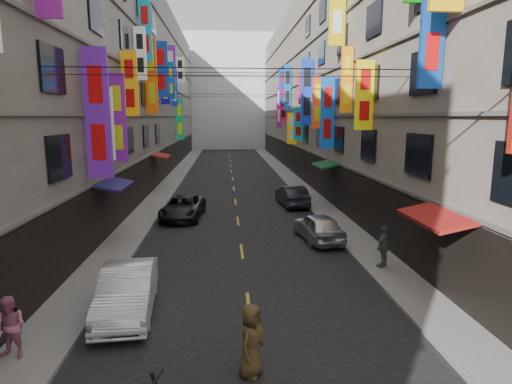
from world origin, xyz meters
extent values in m
cube|color=slate|center=(-6.00, 42.00, 0.06)|extent=(2.00, 90.00, 0.12)
cube|color=slate|center=(6.00, 42.00, 0.06)|extent=(2.00, 90.00, 0.12)
cube|color=gray|center=(-12.00, 42.00, 9.50)|extent=(10.00, 90.00, 19.00)
cube|color=black|center=(-6.95, 42.00, 1.50)|extent=(0.12, 85.50, 3.00)
cube|color=#66635E|center=(-6.94, 42.00, 3.20)|extent=(0.16, 90.00, 0.14)
cube|color=#66635E|center=(-6.94, 42.00, 6.40)|extent=(0.16, 90.00, 0.14)
cube|color=#66635E|center=(-6.94, 42.00, 9.60)|extent=(0.16, 90.00, 0.14)
cube|color=#66635E|center=(-6.94, 42.00, 12.80)|extent=(0.16, 90.00, 0.14)
cube|color=gray|center=(12.00, 42.00, 9.50)|extent=(10.00, 90.00, 19.00)
cube|color=black|center=(6.95, 42.00, 1.50)|extent=(0.12, 85.50, 3.00)
cube|color=#66635E|center=(6.94, 42.00, 3.20)|extent=(0.16, 90.00, 0.14)
cube|color=#66635E|center=(6.94, 42.00, 6.40)|extent=(0.16, 90.00, 0.14)
cube|color=#66635E|center=(6.94, 42.00, 9.60)|extent=(0.16, 90.00, 0.14)
cube|color=#66635E|center=(6.94, 42.00, 12.80)|extent=(0.16, 90.00, 0.14)
cube|color=silver|center=(0.00, 92.00, 11.00)|extent=(18.00, 8.00, 22.00)
cube|color=#0D3A9C|center=(6.48, 19.52, 9.51)|extent=(0.85, 0.18, 4.46)
cylinder|color=black|center=(6.53, 19.52, 9.51)|extent=(0.95, 0.08, 0.08)
cube|color=#5D1C9B|center=(-6.35, 24.18, 6.43)|extent=(1.10, 0.18, 5.72)
cylinder|color=black|center=(-6.40, 24.18, 6.43)|extent=(1.20, 0.08, 0.08)
cube|color=silver|center=(-6.53, 26.07, 5.94)|extent=(0.75, 0.18, 3.53)
cylinder|color=black|center=(-6.58, 26.07, 5.94)|extent=(0.85, 0.08, 0.08)
cube|color=yellow|center=(6.43, 26.45, 7.38)|extent=(0.94, 0.18, 3.51)
cylinder|color=black|center=(6.48, 26.45, 7.38)|extent=(1.04, 0.08, 0.08)
cube|color=#6E1887|center=(-6.46, 28.23, 6.24)|extent=(0.88, 0.18, 4.70)
cylinder|color=black|center=(-6.51, 28.23, 6.24)|extent=(0.98, 0.08, 0.08)
cube|color=orange|center=(6.55, 30.24, 8.46)|extent=(0.70, 0.18, 3.82)
cylinder|color=black|center=(6.60, 30.24, 8.46)|extent=(0.80, 0.08, 0.08)
cube|color=#F2A20C|center=(-6.43, 31.56, 8.27)|extent=(0.94, 0.18, 3.88)
cylinder|color=black|center=(-6.48, 31.56, 8.27)|extent=(1.04, 0.08, 0.08)
cube|color=gold|center=(6.38, 32.28, 13.24)|extent=(1.03, 0.18, 5.04)
cylinder|color=black|center=(6.43, 32.28, 13.24)|extent=(1.13, 0.08, 0.08)
cube|color=blue|center=(6.42, 34.36, 6.56)|extent=(0.96, 0.18, 4.92)
cylinder|color=black|center=(6.47, 34.36, 6.56)|extent=(1.06, 0.08, 0.08)
cube|color=white|center=(-6.51, 35.82, 10.62)|extent=(0.79, 0.18, 3.57)
cylinder|color=black|center=(-6.56, 35.82, 10.62)|extent=(0.89, 0.08, 0.08)
cube|color=#0E90AD|center=(-6.44, 37.79, 12.57)|extent=(0.92, 0.18, 4.47)
cylinder|color=black|center=(-6.49, 37.79, 12.57)|extent=(1.02, 0.08, 0.08)
cube|color=#F34A16|center=(6.49, 37.96, 7.36)|extent=(0.83, 0.18, 3.94)
cylinder|color=black|center=(6.54, 37.96, 7.36)|extent=(0.93, 0.08, 0.08)
cube|color=#E4550C|center=(-6.44, 39.52, 9.42)|extent=(0.93, 0.18, 5.74)
cylinder|color=black|center=(-6.49, 39.52, 9.42)|extent=(1.03, 0.08, 0.08)
cube|color=#1136C7|center=(6.38, 41.88, 8.42)|extent=(1.04, 0.18, 5.57)
cylinder|color=black|center=(6.43, 41.88, 8.42)|extent=(1.14, 0.08, 0.08)
cube|color=#0D3399|center=(-6.29, 44.13, 10.42)|extent=(1.21, 0.18, 4.82)
cylinder|color=black|center=(-6.34, 44.13, 10.42)|extent=(1.31, 0.08, 0.08)
cube|color=red|center=(6.50, 44.43, 8.85)|extent=(0.80, 0.18, 2.84)
cylinder|color=black|center=(6.55, 44.43, 8.85)|extent=(0.90, 0.08, 0.08)
cube|color=#0C8D9B|center=(6.43, 46.15, 5.60)|extent=(0.94, 0.18, 3.10)
cylinder|color=black|center=(6.48, 46.15, 5.60)|extent=(1.04, 0.08, 0.08)
cube|color=#0D109A|center=(-6.48, 47.85, 9.38)|extent=(0.85, 0.18, 3.75)
cylinder|color=black|center=(-6.53, 47.85, 9.38)|extent=(0.95, 0.08, 0.08)
cube|color=#0D4B9C|center=(-6.34, 50.35, 9.98)|extent=(1.12, 0.18, 3.70)
cylinder|color=black|center=(-6.39, 50.35, 9.98)|extent=(1.22, 0.08, 0.08)
cube|color=yellow|center=(6.40, 50.05, 5.08)|extent=(1.00, 0.18, 3.25)
cylinder|color=black|center=(6.45, 50.05, 5.08)|extent=(1.10, 0.08, 0.08)
cube|color=#6C198C|center=(-6.35, 51.55, 11.56)|extent=(1.11, 0.18, 4.18)
cylinder|color=black|center=(-6.40, 51.55, 11.56)|extent=(1.21, 0.08, 0.08)
cube|color=#0D53A0|center=(6.49, 54.26, 9.61)|extent=(0.82, 0.18, 5.11)
cylinder|color=black|center=(6.54, 54.26, 9.61)|extent=(0.92, 0.08, 0.08)
cube|color=#1029BF|center=(-6.54, 56.44, 9.60)|extent=(0.72, 0.18, 4.14)
cylinder|color=black|center=(-6.59, 56.44, 9.60)|extent=(0.82, 0.08, 0.08)
cube|color=#102EC0|center=(6.35, 56.34, 9.97)|extent=(1.09, 0.18, 4.00)
cylinder|color=black|center=(6.40, 56.34, 9.97)|extent=(1.19, 0.08, 0.08)
cube|color=red|center=(6.48, 57.68, 7.34)|extent=(0.85, 0.18, 3.11)
cylinder|color=black|center=(6.53, 57.68, 7.34)|extent=(0.95, 0.08, 0.08)
cube|color=#0E9E59|center=(-6.41, 59.89, 6.01)|extent=(0.97, 0.18, 5.19)
cylinder|color=black|center=(-6.46, 59.89, 6.01)|extent=(1.07, 0.08, 0.08)
cube|color=white|center=(-6.39, 62.34, 12.31)|extent=(1.02, 0.18, 3.24)
cylinder|color=black|center=(-6.44, 62.34, 12.31)|extent=(1.12, 0.08, 0.08)
cube|color=#7D177F|center=(6.55, 62.14, 7.68)|extent=(0.70, 0.18, 5.65)
cylinder|color=black|center=(6.60, 62.14, 7.68)|extent=(0.80, 0.08, 0.08)
cube|color=maroon|center=(6.30, 18.00, 3.00)|extent=(1.39, 3.20, 0.41)
cube|color=navy|center=(-6.30, 26.00, 3.00)|extent=(1.39, 3.20, 0.41)
cube|color=#144C24|center=(6.30, 34.00, 3.00)|extent=(1.39, 3.20, 0.41)
cube|color=maroon|center=(-6.30, 42.00, 3.00)|extent=(1.39, 3.20, 0.41)
cylinder|color=black|center=(0.00, 22.00, 8.20)|extent=(14.00, 0.04, 0.04)
cylinder|color=black|center=(0.00, 36.00, 9.40)|extent=(14.00, 0.04, 0.04)
cylinder|color=black|center=(0.00, 50.00, 8.60)|extent=(14.00, 0.04, 0.04)
cube|color=gold|center=(0.00, 18.00, 0.01)|extent=(0.12, 2.20, 0.01)
cube|color=gold|center=(0.00, 24.00, 0.01)|extent=(0.12, 2.20, 0.01)
cube|color=gold|center=(0.00, 30.00, 0.01)|extent=(0.12, 2.20, 0.01)
cube|color=gold|center=(0.00, 36.00, 0.01)|extent=(0.12, 2.20, 0.01)
cube|color=gold|center=(0.00, 42.00, 0.01)|extent=(0.12, 2.20, 0.01)
cube|color=gold|center=(0.00, 48.00, 0.01)|extent=(0.12, 2.20, 0.01)
cube|color=gold|center=(0.00, 54.00, 0.01)|extent=(0.12, 2.20, 0.01)
cube|color=gold|center=(0.00, 60.00, 0.01)|extent=(0.12, 2.20, 0.01)
cube|color=gold|center=(0.00, 66.00, 0.01)|extent=(0.12, 2.20, 0.01)
cube|color=gold|center=(0.00, 72.00, 0.01)|extent=(0.12, 2.20, 0.01)
cube|color=gold|center=(0.00, 78.00, 0.01)|extent=(0.12, 2.20, 0.01)
cylinder|color=black|center=(-2.17, 12.58, 1.05)|extent=(0.18, 0.50, 0.06)
cylinder|color=black|center=(3.94, 26.10, 0.25)|extent=(0.20, 0.51, 0.50)
cylinder|color=black|center=(3.72, 27.38, 0.25)|extent=(0.20, 0.51, 0.50)
cube|color=black|center=(3.83, 26.74, 0.40)|extent=(0.52, 1.33, 0.18)
cube|color=black|center=(3.78, 26.98, 0.75)|extent=(0.41, 0.60, 0.22)
cylinder|color=black|center=(3.92, 26.20, 0.70)|extent=(0.14, 0.36, 0.88)
cylinder|color=black|center=(3.92, 26.20, 1.05)|extent=(0.50, 0.14, 0.06)
imported|color=white|center=(-3.95, 17.82, 0.76)|extent=(2.00, 4.76, 1.53)
imported|color=black|center=(-3.41, 30.97, 0.70)|extent=(2.75, 5.20, 1.39)
imported|color=silver|center=(4.00, 25.52, 0.72)|extent=(2.25, 4.43, 1.45)
imported|color=#282830|center=(4.00, 34.25, 0.74)|extent=(2.01, 4.61, 1.47)
imported|color=#C7698E|center=(-6.30, 15.14, 0.95)|extent=(0.92, 0.73, 1.67)
imported|color=#5B5B5D|center=(5.80, 21.13, 1.01)|extent=(1.17, 1.14, 1.78)
imported|color=#4B3A1E|center=(-0.16, 14.13, 0.92)|extent=(0.96, 1.08, 1.84)
camera|label=1|loc=(-0.74, 4.49, 6.31)|focal=30.00mm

